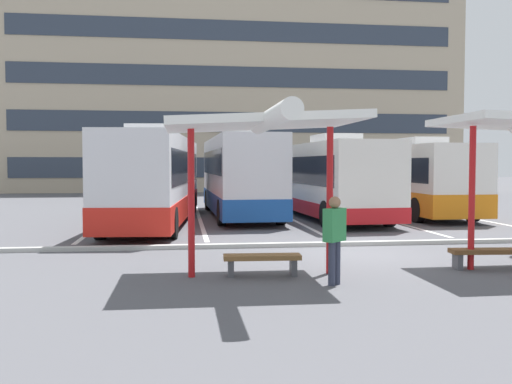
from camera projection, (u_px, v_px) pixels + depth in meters
ground_plane at (361, 254)px, 14.62m from camera, size 160.00×160.00×0.00m
terminal_building at (231, 88)px, 52.48m from camera, size 39.50×12.34×21.42m
coach_bus_0 at (156, 180)px, 22.03m from camera, size 3.52×12.60×3.71m
coach_bus_1 at (239, 176)px, 25.05m from camera, size 2.75×10.72×3.82m
coach_bus_2 at (325, 179)px, 24.79m from camera, size 3.18×11.64×3.54m
coach_bus_3 at (409, 180)px, 26.19m from camera, size 2.63×10.66×3.48m
lane_stripe_0 at (106, 221)px, 23.25m from camera, size 0.16×14.00×0.01m
lane_stripe_1 at (200, 219)px, 23.75m from camera, size 0.16×14.00×0.01m
lane_stripe_2 at (290, 218)px, 24.25m from camera, size 0.16×14.00×0.01m
lane_stripe_3 at (376, 217)px, 24.75m from camera, size 0.16×14.00×0.01m
lane_stripe_4 at (460, 216)px, 25.25m from camera, size 0.16×14.00×0.01m
waiting_shelter_0 at (264, 126)px, 11.42m from camera, size 3.92×4.78×3.36m
bench_0 at (262, 260)px, 11.74m from camera, size 1.62×0.50×0.45m
bench_1 at (493, 254)px, 12.53m from camera, size 1.90×0.58×0.45m
platform_kerb at (345, 244)px, 16.09m from camera, size 44.00×0.24×0.12m
waiting_passenger_1 at (335, 234)px, 10.85m from camera, size 0.52×0.49×1.71m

